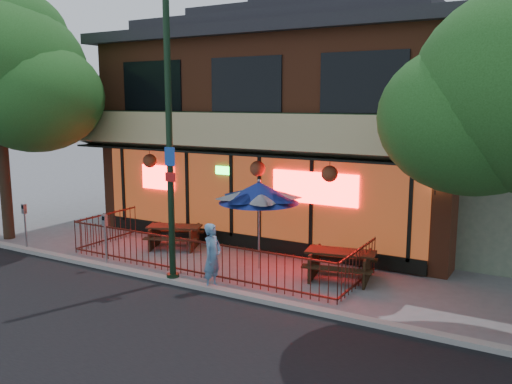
{
  "coord_description": "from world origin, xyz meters",
  "views": [
    {
      "loc": [
        8.44,
        -10.72,
        4.53
      ],
      "look_at": [
        1.04,
        2.0,
        2.04
      ],
      "focal_mm": 38.0,
      "sensor_mm": 36.0,
      "label": 1
    }
  ],
  "objects_px": {
    "parking_meter_near": "(105,232)",
    "parking_meter_far": "(25,219)",
    "street_light": "(170,158)",
    "pedestrian": "(212,256)",
    "picnic_table_right": "(341,261)",
    "patio_umbrella": "(259,192)",
    "picnic_table_left": "(174,233)"
  },
  "relations": [
    {
      "from": "picnic_table_right",
      "to": "parking_meter_far",
      "type": "xyz_separation_m",
      "value": [
        -9.28,
        -2.3,
        0.49
      ]
    },
    {
      "from": "picnic_table_right",
      "to": "pedestrian",
      "type": "xyz_separation_m",
      "value": [
        -2.42,
        -2.23,
        0.32
      ]
    },
    {
      "from": "picnic_table_left",
      "to": "picnic_table_right",
      "type": "relative_size",
      "value": 1.01
    },
    {
      "from": "picnic_table_right",
      "to": "parking_meter_near",
      "type": "bearing_deg",
      "value": -158.75
    },
    {
      "from": "picnic_table_right",
      "to": "parking_meter_far",
      "type": "height_order",
      "value": "parking_meter_far"
    },
    {
      "from": "patio_umbrella",
      "to": "pedestrian",
      "type": "relative_size",
      "value": 1.52
    },
    {
      "from": "picnic_table_left",
      "to": "parking_meter_far",
      "type": "bearing_deg",
      "value": -145.52
    },
    {
      "from": "patio_umbrella",
      "to": "pedestrian",
      "type": "distance_m",
      "value": 2.36
    },
    {
      "from": "street_light",
      "to": "patio_umbrella",
      "type": "xyz_separation_m",
      "value": [
        1.34,
        2.03,
        -1.04
      ]
    },
    {
      "from": "picnic_table_right",
      "to": "parking_meter_far",
      "type": "relative_size",
      "value": 1.36
    },
    {
      "from": "pedestrian",
      "to": "patio_umbrella",
      "type": "bearing_deg",
      "value": -6.73
    },
    {
      "from": "street_light",
      "to": "pedestrian",
      "type": "relative_size",
      "value": 4.31
    },
    {
      "from": "street_light",
      "to": "parking_meter_far",
      "type": "bearing_deg",
      "value": 179.97
    },
    {
      "from": "street_light",
      "to": "picnic_table_left",
      "type": "distance_m",
      "value": 4.2
    },
    {
      "from": "picnic_table_left",
      "to": "patio_umbrella",
      "type": "distance_m",
      "value": 3.75
    },
    {
      "from": "picnic_table_left",
      "to": "pedestrian",
      "type": "distance_m",
      "value": 4.03
    },
    {
      "from": "patio_umbrella",
      "to": "parking_meter_far",
      "type": "height_order",
      "value": "patio_umbrella"
    },
    {
      "from": "picnic_table_left",
      "to": "parking_meter_near",
      "type": "height_order",
      "value": "parking_meter_near"
    },
    {
      "from": "picnic_table_left",
      "to": "parking_meter_near",
      "type": "distance_m",
      "value": 2.62
    },
    {
      "from": "pedestrian",
      "to": "parking_meter_far",
      "type": "height_order",
      "value": "pedestrian"
    },
    {
      "from": "patio_umbrella",
      "to": "pedestrian",
      "type": "bearing_deg",
      "value": -94.92
    },
    {
      "from": "picnic_table_right",
      "to": "patio_umbrella",
      "type": "height_order",
      "value": "patio_umbrella"
    },
    {
      "from": "parking_meter_near",
      "to": "parking_meter_far",
      "type": "height_order",
      "value": "parking_meter_near"
    },
    {
      "from": "street_light",
      "to": "parking_meter_near",
      "type": "bearing_deg",
      "value": 179.94
    },
    {
      "from": "street_light",
      "to": "pedestrian",
      "type": "xyz_separation_m",
      "value": [
        1.18,
        0.07,
        -2.34
      ]
    },
    {
      "from": "patio_umbrella",
      "to": "parking_meter_far",
      "type": "xyz_separation_m",
      "value": [
        -7.02,
        -2.03,
        -1.13
      ]
    },
    {
      "from": "picnic_table_left",
      "to": "picnic_table_right",
      "type": "xyz_separation_m",
      "value": [
        5.58,
        -0.24,
        0.03
      ]
    },
    {
      "from": "parking_meter_far",
      "to": "picnic_table_left",
      "type": "bearing_deg",
      "value": 34.48
    },
    {
      "from": "patio_umbrella",
      "to": "parking_meter_near",
      "type": "relative_size",
      "value": 1.68
    },
    {
      "from": "street_light",
      "to": "patio_umbrella",
      "type": "bearing_deg",
      "value": 56.46
    },
    {
      "from": "street_light",
      "to": "picnic_table_right",
      "type": "xyz_separation_m",
      "value": [
        3.6,
        2.3,
        -2.66
      ]
    },
    {
      "from": "street_light",
      "to": "picnic_table_left",
      "type": "bearing_deg",
      "value": 127.88
    }
  ]
}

